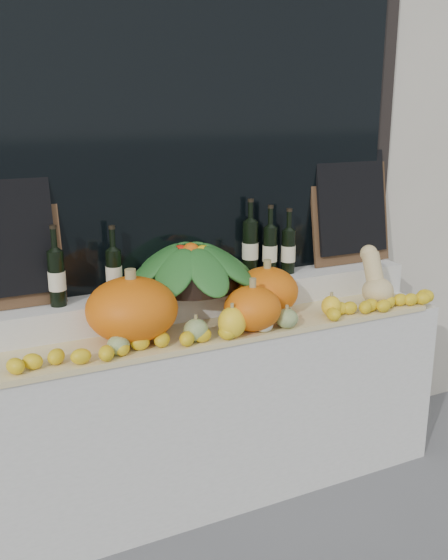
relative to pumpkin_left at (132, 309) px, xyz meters
The scene contains 18 objects.
storefront_facade 1.51m from the pumpkin_left, 60.80° to the left, with size 7.00×0.94×4.50m.
display_sill 0.75m from the pumpkin_left, ahead, with size 2.30×0.55×0.88m, color silver.
rear_tier 0.51m from the pumpkin_left, 26.87° to the left, with size 2.30×0.25×0.16m, color silver.
straw_bedding 0.47m from the pumpkin_left, ahead, with size 2.10×0.32×0.03m, color tan.
pumpkin_left is the anchor object (origin of this frame).
pumpkin_right 0.70m from the pumpkin_left, ahead, with size 0.31×0.31×0.23m, color orange.
pumpkin_center 0.54m from the pumpkin_left, 12.83° to the right, with size 0.26×0.26×0.20m, color orange.
butternut_squash 1.28m from the pumpkin_left, ahead, with size 0.16×0.22×0.30m.
decorative_gourds 0.50m from the pumpkin_left, 18.07° to the right, with size 1.16×0.16×0.16m.
lemon_heap 0.48m from the pumpkin_left, 19.76° to the right, with size 2.20×0.16×0.06m, color yellow, non-canonical shape.
produce_bowl 0.44m from the pumpkin_left, 29.53° to the left, with size 0.69×0.69×0.23m.
wine_bottle_far_left 0.36m from the pumpkin_left, 142.53° to the left, with size 0.08×0.08×0.36m.
wine_bottle_near_left 0.27m from the pumpkin_left, 90.53° to the left, with size 0.08×0.08×0.33m.
wine_bottle_tall 0.79m from the pumpkin_left, 20.33° to the left, with size 0.08×0.08×0.40m.
wine_bottle_near_right 0.87m from the pumpkin_left, 15.94° to the left, with size 0.08×0.08×0.37m.
wine_bottle_far_right 0.97m from the pumpkin_left, 14.00° to the left, with size 0.08×0.08×0.34m.
chalkboard_left 0.64m from the pumpkin_left, 148.77° to the left, with size 0.50×0.14×0.61m.
chalkboard_right 1.43m from the pumpkin_left, 11.92° to the left, with size 0.50×0.14×0.61m.
Camera 1 is at (-1.21, -1.02, 1.90)m, focal length 40.00 mm.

